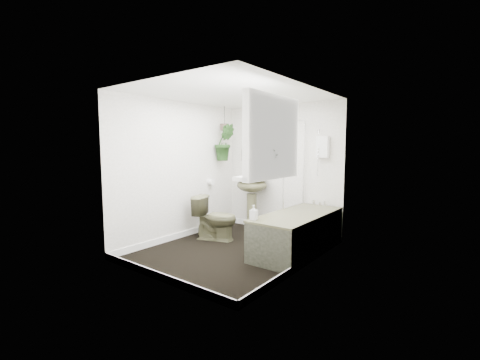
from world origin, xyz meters
The scene contains 22 objects.
floor centered at (0.00, 0.00, -0.01)m, with size 2.30×2.80×0.02m, color black.
ceiling centered at (0.00, 0.00, 2.31)m, with size 2.30×2.80×0.02m, color white.
wall_back centered at (0.00, 1.41, 1.15)m, with size 2.30×0.02×2.30m, color white.
wall_front centered at (0.00, -1.41, 1.15)m, with size 2.30×0.02×2.30m, color white.
wall_left centered at (-1.16, 0.00, 1.15)m, with size 0.02×2.80×2.30m, color white.
wall_right centered at (1.16, 0.00, 1.15)m, with size 0.02×2.80×2.30m, color white.
skirting centered at (0.00, 0.00, 0.05)m, with size 2.30×2.80×0.10m, color white.
bathtub centered at (0.80, 0.50, 0.29)m, with size 0.72×1.72×0.58m, color brown, non-canonical shape.
bath_screen centered at (0.47, 0.99, 1.28)m, with size 0.04×0.72×1.40m, color silver, non-canonical shape.
shower_box centered at (0.80, 1.34, 1.55)m, with size 0.20×0.10×0.35m, color white.
oval_mirror centered at (-0.45, 1.37, 1.50)m, with size 0.46×0.03×0.62m, color beige.
wall_sconce centered at (-0.85, 1.36, 1.40)m, with size 0.04×0.04×0.22m, color black.
toilet_roll_holder centered at (-1.10, 0.70, 0.90)m, with size 0.11×0.11×0.11m, color white.
window_recess centered at (1.09, -0.70, 1.65)m, with size 0.08×1.00×0.90m, color white.
window_sill centered at (1.02, -0.70, 1.23)m, with size 0.18×1.00×0.04m, color white.
window_blinds centered at (1.04, -0.70, 1.65)m, with size 0.01×0.86×0.76m, color white.
toilet centered at (-0.60, 0.26, 0.37)m, with size 0.41×0.72×0.73m, color brown.
pedestal_sink centered at (-0.45, 1.10, 0.49)m, with size 0.57×0.49×0.97m, color brown, non-canonical shape.
sill_plant centered at (1.03, -0.68, 1.38)m, with size 0.24×0.21×0.27m, color black.
hanging_plant centered at (-0.97, 0.95, 1.63)m, with size 0.38×0.30×0.69m, color black.
soap_bottle centered at (0.51, -0.22, 0.68)m, with size 0.09×0.09×0.20m, color black.
hanging_pot centered at (-0.97, 0.95, 1.92)m, with size 0.16×0.16×0.12m, color #42332B.
Camera 1 is at (2.91, -3.69, 1.55)m, focal length 24.00 mm.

